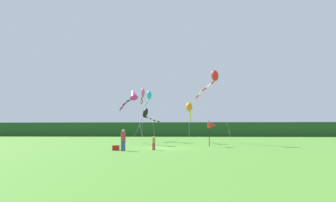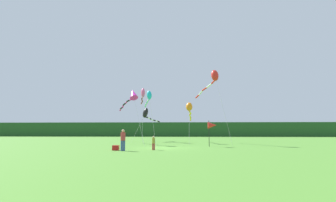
{
  "view_description": "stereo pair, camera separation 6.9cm",
  "coord_description": "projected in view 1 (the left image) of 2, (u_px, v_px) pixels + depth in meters",
  "views": [
    {
      "loc": [
        1.88,
        -25.67,
        1.75
      ],
      "look_at": [
        0.0,
        6.0,
        5.28
      ],
      "focal_mm": 27.83,
      "sensor_mm": 36.0,
      "label": 1
    },
    {
      "loc": [
        1.94,
        -25.66,
        1.75
      ],
      "look_at": [
        0.0,
        6.0,
        5.28
      ],
      "focal_mm": 27.83,
      "sensor_mm": 36.0,
      "label": 2
    }
  ],
  "objects": [
    {
      "name": "cooler_box",
      "position": [
        116.0,
        148.0,
        22.35
      ],
      "size": [
        0.54,
        0.43,
        0.43
      ],
      "primitive_type": "cube",
      "color": "red",
      "rests_on": "ground"
    },
    {
      "name": "banner_flag_pole",
      "position": [
        212.0,
        125.0,
        27.53
      ],
      "size": [
        0.9,
        0.7,
        2.73
      ],
      "color": "black",
      "rests_on": "ground"
    },
    {
      "name": "kite_magenta",
      "position": [
        132.0,
        95.0,
        32.48
      ],
      "size": [
        5.0,
        8.81,
        7.03
      ],
      "color": "#B2B2B2",
      "rests_on": "ground"
    },
    {
      "name": "ground_plane",
      "position": [
        164.0,
        148.0,
        25.38
      ],
      "size": [
        120.0,
        120.0,
        0.0
      ],
      "primitive_type": "plane",
      "color": "#4C842D"
    },
    {
      "name": "kite_red",
      "position": [
        213.0,
        79.0,
        32.91
      ],
      "size": [
        3.58,
        9.51,
        9.28
      ],
      "color": "#B2B2B2",
      "rests_on": "ground"
    },
    {
      "name": "kite_black",
      "position": [
        146.0,
        114.0,
        40.05
      ],
      "size": [
        3.65,
        4.92,
        5.24
      ],
      "color": "#B2B2B2",
      "rests_on": "ground"
    },
    {
      "name": "person_child",
      "position": [
        154.0,
        142.0,
        22.81
      ],
      "size": [
        0.27,
        0.27,
        1.22
      ],
      "color": "#B23338",
      "rests_on": "ground"
    },
    {
      "name": "distant_treeline",
      "position": [
        177.0,
        129.0,
        70.23
      ],
      "size": [
        108.0,
        3.9,
        3.75
      ],
      "primitive_type": "cube",
      "color": "#234C23",
      "rests_on": "ground"
    },
    {
      "name": "person_adult",
      "position": [
        123.0,
        139.0,
        21.84
      ],
      "size": [
        0.4,
        0.4,
        1.8
      ],
      "color": "#334C8C",
      "rests_on": "ground"
    },
    {
      "name": "kite_cyan",
      "position": [
        149.0,
        97.0,
        38.7
      ],
      "size": [
        2.55,
        6.74,
        7.62
      ],
      "color": "#B2B2B2",
      "rests_on": "ground"
    },
    {
      "name": "kite_orange",
      "position": [
        189.0,
        109.0,
        35.04
      ],
      "size": [
        0.89,
        7.2,
        5.49
      ],
      "color": "#B2B2B2",
      "rests_on": "ground"
    },
    {
      "name": "kite_rainbow",
      "position": [
        143.0,
        94.0,
        41.01
      ],
      "size": [
        1.6,
        7.78,
        8.39
      ],
      "color": "#B2B2B2",
      "rests_on": "ground"
    }
  ]
}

